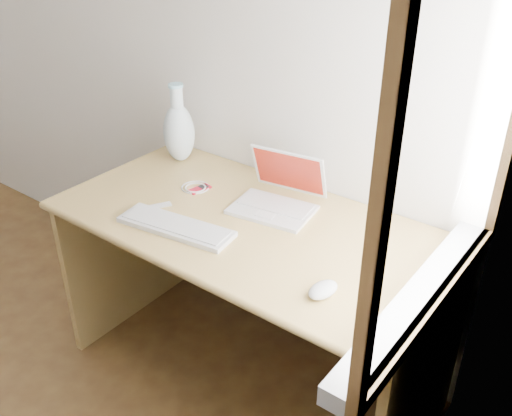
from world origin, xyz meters
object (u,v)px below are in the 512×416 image
Objects in this scene: desk at (263,261)px; laptop at (279,196)px; external_keyboard at (176,226)px; vase at (179,131)px.

desk is 4.51× the size of laptop.
vase is (-0.39, 0.43, 0.13)m from external_keyboard.
laptop is (0.02, 0.06, 0.27)m from desk.
external_keyboard is at bearing -48.07° from vase.
vase is at bearing 165.63° from desk.
external_keyboard is 0.59m from vase.
desk is at bearing 50.55° from external_keyboard.
laptop is 0.60m from vase.
vase reaches higher than external_keyboard.
vase is (-0.59, 0.09, 0.09)m from laptop.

